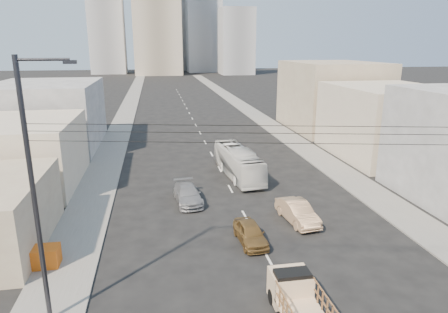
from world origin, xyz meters
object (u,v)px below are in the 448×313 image
object	(u,v)px
sedan_brown	(250,233)
crate_stack	(43,257)
flatbed_pickup	(298,297)
sedan_grey	(188,194)
streetlamp_left	(36,191)
city_bus	(238,162)
sedan_tan	(297,212)

from	to	relation	value
sedan_brown	crate_stack	xyz separation A→B (m)	(-12.40, -0.93, 0.02)
flatbed_pickup	sedan_grey	size ratio (longest dim) A/B	0.92
flatbed_pickup	streetlamp_left	distance (m)	12.56
city_bus	sedan_brown	world-z (taller)	city_bus
flatbed_pickup	streetlamp_left	bearing A→B (deg)	171.44
sedan_tan	crate_stack	size ratio (longest dim) A/B	2.54
streetlamp_left	sedan_brown	bearing A→B (deg)	28.64
sedan_brown	sedan_tan	distance (m)	4.80
sedan_tan	streetlamp_left	xyz separation A→B (m)	(-14.88, -8.41, 5.68)
flatbed_pickup	crate_stack	world-z (taller)	flatbed_pickup
city_bus	sedan_tan	world-z (taller)	city_bus
sedan_brown	sedan_tan	world-z (taller)	sedan_tan
city_bus	streetlamp_left	xyz separation A→B (m)	(-12.81, -19.48, 5.03)
flatbed_pickup	sedan_grey	distance (m)	15.66
flatbed_pickup	sedan_tan	world-z (taller)	flatbed_pickup
sedan_tan	sedan_brown	bearing A→B (deg)	-155.35
flatbed_pickup	sedan_grey	bearing A→B (deg)	104.22
sedan_tan	sedan_grey	bearing A→B (deg)	138.95
sedan_grey	streetlamp_left	size ratio (longest dim) A/B	0.40
flatbed_pickup	sedan_brown	world-z (taller)	flatbed_pickup
sedan_brown	city_bus	bearing A→B (deg)	78.12
flatbed_pickup	city_bus	size ratio (longest dim) A/B	0.44
crate_stack	city_bus	bearing A→B (deg)	45.19
sedan_brown	sedan_grey	size ratio (longest dim) A/B	0.82
city_bus	sedan_tan	bearing A→B (deg)	-84.66
sedan_grey	crate_stack	bearing A→B (deg)	-141.26
city_bus	sedan_brown	xyz separation A→B (m)	(-2.02, -13.59, -0.73)
sedan_brown	flatbed_pickup	bearing A→B (deg)	-90.08
sedan_tan	crate_stack	bearing A→B (deg)	-175.16
streetlamp_left	flatbed_pickup	bearing A→B (deg)	-8.56
sedan_grey	streetlamp_left	world-z (taller)	streetlamp_left
city_bus	sedan_grey	distance (m)	8.12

